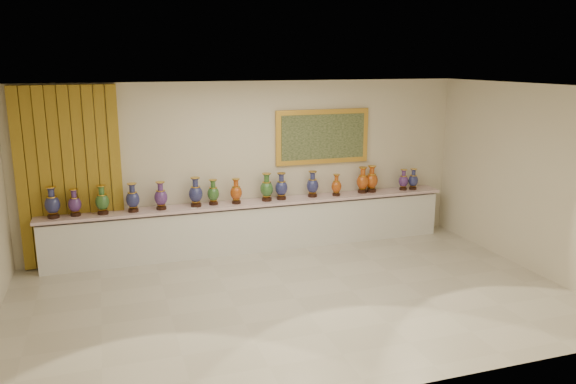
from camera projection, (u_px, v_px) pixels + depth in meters
The scene contains 20 objects.
ground at pixel (296, 298), 8.09m from camera, with size 8.00×8.00×0.00m, color beige.
room at pixel (115, 170), 9.28m from camera, with size 8.00×8.00×8.00m.
counter at pixel (255, 226), 10.09m from camera, with size 7.28×0.48×0.90m.
vase_0 at pixel (52, 204), 8.88m from camera, with size 0.27×0.27×0.51m.
vase_1 at pixel (75, 204), 9.01m from camera, with size 0.26×0.26×0.44m.
vase_2 at pixel (102, 201), 9.10m from camera, with size 0.27×0.27×0.48m.
vase_3 at pixel (133, 199), 9.25m from camera, with size 0.29×0.29×0.48m.
vase_4 at pixel (161, 197), 9.40m from camera, with size 0.29×0.29×0.47m.
vase_5 at pixel (196, 193), 9.58m from camera, with size 0.28×0.28×0.51m.
vase_6 at pixel (213, 193), 9.72m from camera, with size 0.26×0.26×0.44m.
vase_7 at pixel (236, 192), 9.79m from camera, with size 0.25×0.25×0.45m.
vase_8 at pixel (267, 188), 9.98m from camera, with size 0.31×0.31×0.50m.
vase_9 at pixel (281, 187), 10.08m from camera, with size 0.26×0.26×0.49m.
vase_10 at pixel (313, 185), 10.27m from camera, with size 0.29×0.29×0.48m.
vase_11 at pixel (336, 186), 10.36m from camera, with size 0.20×0.20×0.40m.
vase_12 at pixel (363, 181), 10.58m from camera, with size 0.26×0.26×0.49m.
vase_13 at pixel (372, 180), 10.65m from camera, with size 0.28×0.28×0.51m.
vase_14 at pixel (403, 181), 10.83m from camera, with size 0.24×0.24×0.40m.
vase_15 at pixel (413, 180), 10.86m from camera, with size 0.21×0.21×0.41m.
label_card at pixel (194, 208), 9.52m from camera, with size 0.10×0.06×0.00m, color white.
Camera 1 is at (-2.46, -7.11, 3.35)m, focal length 35.00 mm.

